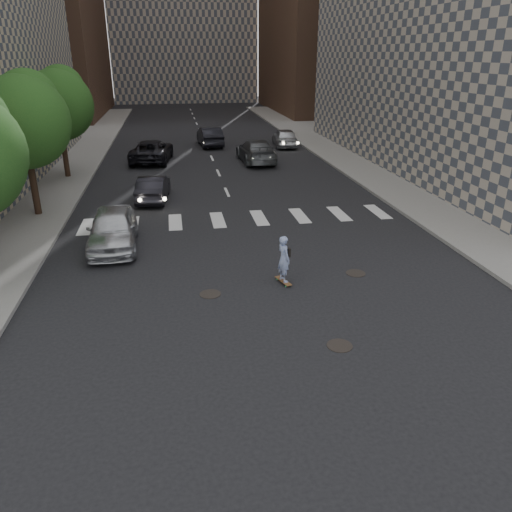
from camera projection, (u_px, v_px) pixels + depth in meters
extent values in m
plane|color=black|center=(277.00, 306.00, 15.59)|extent=(160.00, 160.00, 0.00)
cube|color=gray|center=(417.00, 161.00, 36.05)|extent=(13.00, 80.00, 0.15)
cube|color=black|center=(415.00, 151.00, 29.34)|extent=(0.30, 18.00, 4.00)
cylinder|color=#382619|center=(34.00, 185.00, 23.59)|extent=(0.32, 0.32, 2.80)
sphere|color=#194D19|center=(23.00, 122.00, 22.49)|extent=(4.20, 4.20, 4.20)
sphere|color=#194D19|center=(28.00, 100.00, 22.73)|extent=(2.80, 2.80, 2.80)
cylinder|color=#382619|center=(65.00, 154.00, 30.89)|extent=(0.32, 0.32, 2.80)
sphere|color=#194D19|center=(58.00, 105.00, 29.79)|extent=(4.20, 4.20, 4.20)
sphere|color=#194D19|center=(61.00, 89.00, 30.03)|extent=(2.80, 2.80, 2.80)
cylinder|color=black|center=(340.00, 346.00, 13.49)|extent=(0.70, 0.70, 0.02)
cylinder|color=black|center=(210.00, 294.00, 16.38)|extent=(0.70, 0.70, 0.02)
cylinder|color=black|center=(356.00, 273.00, 17.92)|extent=(0.70, 0.70, 0.02)
cube|color=brown|center=(283.00, 281.00, 17.15)|extent=(0.46, 0.89, 0.02)
cylinder|color=#37B45D|center=(286.00, 286.00, 16.89)|extent=(0.04, 0.06, 0.06)
cylinder|color=#37B45D|center=(290.00, 285.00, 16.95)|extent=(0.04, 0.06, 0.06)
cylinder|color=#37B45D|center=(277.00, 279.00, 17.40)|extent=(0.04, 0.06, 0.06)
cylinder|color=#37B45D|center=(281.00, 278.00, 17.46)|extent=(0.04, 0.06, 0.06)
imported|color=#88A0C6|center=(284.00, 259.00, 16.84)|extent=(0.55, 0.68, 1.63)
cube|color=black|center=(288.00, 252.00, 16.88)|extent=(0.17, 0.29, 0.31)
imported|color=silver|center=(113.00, 229.00, 20.07)|extent=(2.00, 4.70, 1.58)
imported|color=black|center=(153.00, 188.00, 26.58)|extent=(1.83, 4.19, 1.34)
imported|color=#4F5256|center=(256.00, 151.00, 35.84)|extent=(2.43, 5.62, 1.61)
imported|color=black|center=(152.00, 151.00, 36.05)|extent=(3.30, 5.91, 1.56)
imported|color=silver|center=(285.00, 137.00, 41.86)|extent=(2.22, 4.62, 1.52)
imported|color=black|center=(210.00, 136.00, 42.15)|extent=(2.05, 4.97, 1.60)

